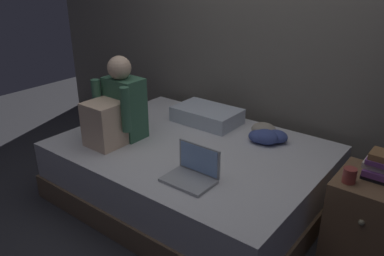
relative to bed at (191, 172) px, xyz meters
The scene contains 10 objects.
ground_plane 0.43m from the bed, 56.31° to the right, with size 8.00×8.00×0.00m, color #2D2D33.
wall_back 1.45m from the bed, 77.47° to the left, with size 5.60×0.10×2.70m, color slate.
bed is the anchor object (origin of this frame).
nightstand 1.31m from the bed, ahead, with size 0.44×0.46×0.59m.
person_sitting 0.76m from the bed, 152.41° to the right, with size 0.39×0.44×0.66m.
laptop 0.59m from the bed, 51.12° to the right, with size 0.32×0.23×0.22m.
pillow 0.57m from the bed, 111.77° to the left, with size 0.56×0.36×0.13m, color silver.
book_stack 1.39m from the bed, ahead, with size 0.22×0.16×0.17m.
mug 1.24m from the bed, ahead, with size 0.08×0.08×0.09m, color #933833.
clothes_pile 0.66m from the bed, 45.54° to the left, with size 0.32×0.28×0.11m.
Camera 1 is at (1.44, -1.80, 1.75)m, focal length 36.00 mm.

